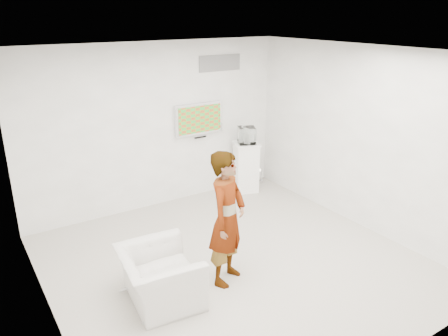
# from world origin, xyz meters

# --- Properties ---
(room) EXTENTS (5.01, 5.01, 3.00)m
(room) POSITION_xyz_m (0.00, 0.00, 1.50)
(room) COLOR #B0ACA2
(room) RESTS_ON ground
(tv) EXTENTS (1.00, 0.08, 0.60)m
(tv) POSITION_xyz_m (0.85, 2.45, 1.55)
(tv) COLOR silver
(tv) RESTS_ON room
(logo_decal) EXTENTS (0.90, 0.02, 0.30)m
(logo_decal) POSITION_xyz_m (1.35, 2.49, 2.55)
(logo_decal) COLOR slate
(logo_decal) RESTS_ON room
(person) EXTENTS (0.80, 0.73, 1.84)m
(person) POSITION_xyz_m (-0.31, -0.30, 0.92)
(person) COLOR silver
(person) RESTS_ON room
(armchair) EXTENTS (1.02, 1.14, 0.68)m
(armchair) POSITION_xyz_m (-1.27, -0.23, 0.34)
(armchair) COLOR silver
(armchair) RESTS_ON room
(pedestal) EXTENTS (0.62, 0.62, 1.00)m
(pedestal) POSITION_xyz_m (1.75, 2.14, 0.50)
(pedestal) COLOR white
(pedestal) RESTS_ON room
(floor_uplight) EXTENTS (0.24, 0.24, 0.30)m
(floor_uplight) POSITION_xyz_m (2.23, 2.33, 0.15)
(floor_uplight) COLOR silver
(floor_uplight) RESTS_ON room
(vitrine) EXTENTS (0.43, 0.43, 0.32)m
(vitrine) POSITION_xyz_m (1.75, 2.14, 1.16)
(vitrine) COLOR white
(vitrine) RESTS_ON pedestal
(console) EXTENTS (0.06, 0.16, 0.22)m
(console) POSITION_xyz_m (1.75, 2.14, 1.11)
(console) COLOR white
(console) RESTS_ON pedestal
(wii_remote) EXTENTS (0.10, 0.16, 0.04)m
(wii_remote) POSITION_xyz_m (-0.18, -0.04, 1.66)
(wii_remote) COLOR white
(wii_remote) RESTS_ON person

